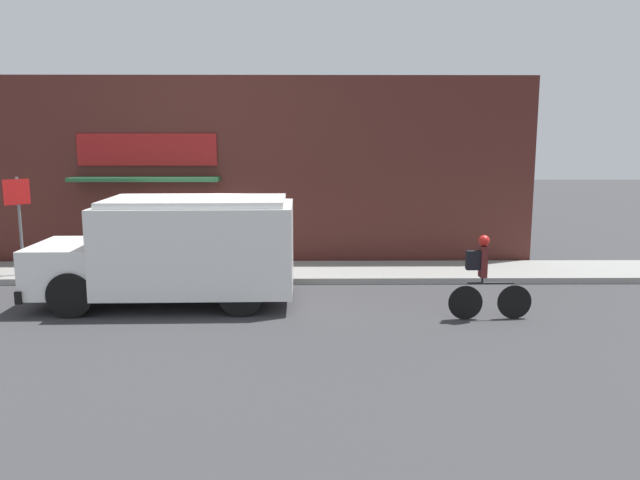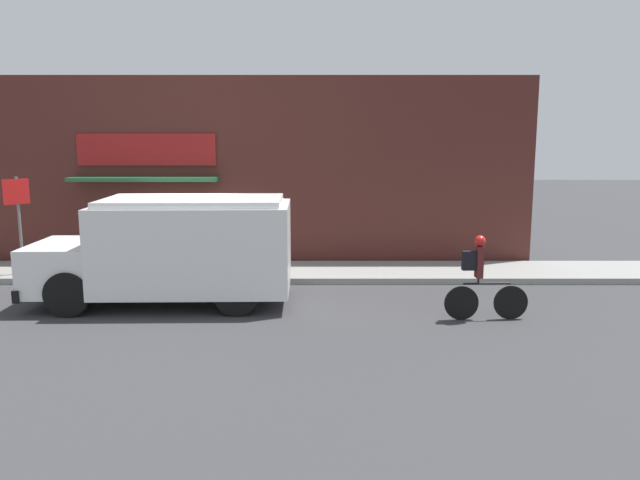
# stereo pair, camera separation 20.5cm
# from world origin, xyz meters

# --- Properties ---
(ground_plane) EXTENTS (70.00, 70.00, 0.00)m
(ground_plane) POSITION_xyz_m (0.00, 0.00, 0.00)
(ground_plane) COLOR #38383A
(sidewalk) EXTENTS (28.00, 2.10, 0.15)m
(sidewalk) POSITION_xyz_m (0.00, 1.05, 0.07)
(sidewalk) COLOR gray
(sidewalk) RESTS_ON ground_plane
(storefront) EXTENTS (17.69, 0.90, 4.99)m
(storefront) POSITION_xyz_m (-0.03, 2.29, 2.50)
(storefront) COLOR #4C231E
(storefront) RESTS_ON ground_plane
(school_bus) EXTENTS (5.30, 2.63, 2.20)m
(school_bus) POSITION_xyz_m (0.23, -1.61, 1.15)
(school_bus) COLOR white
(school_bus) RESTS_ON ground_plane
(cyclist) EXTENTS (1.60, 0.21, 1.62)m
(cyclist) POSITION_xyz_m (6.24, -2.79, 0.79)
(cyclist) COLOR black
(cyclist) RESTS_ON ground_plane
(stop_sign_post) EXTENTS (0.45, 0.45, 2.35)m
(stop_sign_post) POSITION_xyz_m (-3.98, 0.51, 1.72)
(stop_sign_post) COLOR slate
(stop_sign_post) RESTS_ON sidewalk
(trash_bin) EXTENTS (0.55, 0.55, 0.87)m
(trash_bin) POSITION_xyz_m (-2.16, 1.39, 0.59)
(trash_bin) COLOR slate
(trash_bin) RESTS_ON sidewalk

